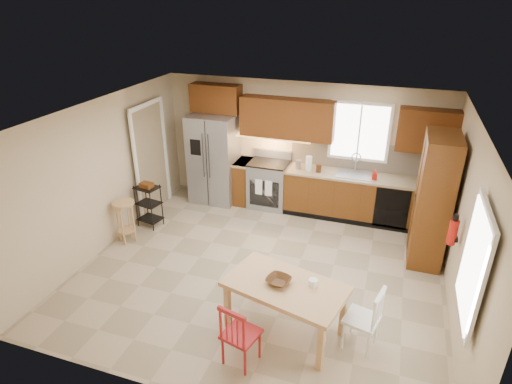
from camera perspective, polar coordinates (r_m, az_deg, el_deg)
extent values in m
plane|color=tan|center=(6.91, 0.72, -10.28)|extent=(5.50, 5.50, 0.00)
cube|color=silver|center=(5.82, 0.85, 10.17)|extent=(5.50, 5.00, 0.02)
cube|color=#CCB793|center=(8.50, 5.97, 6.17)|extent=(5.50, 0.02, 2.50)
cube|color=#CCB793|center=(4.33, -9.78, -14.97)|extent=(5.50, 0.02, 2.50)
cube|color=#CCB793|center=(7.49, -19.69, 2.08)|extent=(0.02, 5.00, 2.50)
cube|color=#CCB793|center=(6.12, 26.21, -4.47)|extent=(0.02, 5.00, 2.50)
cube|color=gray|center=(8.78, -5.58, 4.47)|extent=(0.92, 0.75, 1.82)
cube|color=gray|center=(8.63, 1.71, 0.97)|extent=(0.76, 0.63, 0.92)
cube|color=#613311|center=(8.81, -1.69, 1.42)|extent=(0.30, 0.60, 0.90)
cube|color=#613311|center=(8.36, 13.89, -0.74)|extent=(2.92, 0.60, 0.90)
cube|color=black|center=(8.09, 17.61, -2.14)|extent=(0.60, 0.02, 0.78)
cube|color=beige|center=(8.35, 14.60, 4.56)|extent=(2.92, 0.03, 0.55)
cube|color=#612D10|center=(8.61, -5.38, 12.34)|extent=(1.00, 0.35, 0.55)
cube|color=#612D10|center=(8.22, 4.15, 9.77)|extent=(1.80, 0.35, 0.75)
cube|color=#612D10|center=(8.00, 21.89, 7.58)|extent=(1.00, 0.35, 0.75)
cube|color=white|center=(8.20, 13.64, 7.82)|extent=(1.12, 0.04, 1.12)
cube|color=gray|center=(8.21, 12.87, 2.02)|extent=(0.62, 0.46, 0.16)
cube|color=#FFBF66|center=(8.39, 2.03, 7.32)|extent=(1.60, 0.30, 0.01)
imported|color=#AA130B|center=(8.04, 15.56, 2.27)|extent=(0.09, 0.09, 0.19)
cylinder|color=white|center=(8.20, 7.06, 3.82)|extent=(0.12, 0.12, 0.28)
cylinder|color=gray|center=(8.26, 5.68, 3.67)|extent=(0.11, 0.11, 0.18)
cylinder|color=#492713|center=(8.17, 8.36, 3.12)|extent=(0.10, 0.10, 0.14)
cube|color=#613311|center=(7.23, 22.54, -1.00)|extent=(0.50, 0.95, 2.10)
cylinder|color=#AA130B|center=(6.30, 24.75, -4.87)|extent=(0.12, 0.12, 0.36)
cube|color=white|center=(5.02, 27.09, -8.63)|extent=(0.04, 1.02, 1.32)
cube|color=#8C7A59|center=(8.50, -13.89, 4.10)|extent=(0.04, 0.95, 2.10)
imported|color=#492713|center=(5.43, 3.01, -12.09)|extent=(0.36, 0.36, 0.07)
cylinder|color=white|center=(5.41, 7.59, -12.05)|extent=(0.12, 0.12, 0.12)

